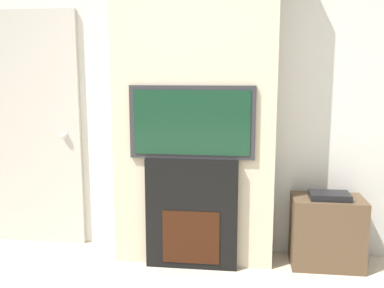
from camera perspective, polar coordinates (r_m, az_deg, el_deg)
The scene contains 6 objects.
wall_back at distance 3.59m, azimuth 0.77°, elevation 6.87°, with size 6.00×0.06×2.70m.
chimney_breast at distance 3.38m, azimuth 0.38°, elevation 6.71°, with size 1.25×0.36×2.70m.
fireplace at distance 3.37m, azimuth -0.00°, elevation -9.22°, with size 0.71×0.15×0.87m.
television at distance 3.21m, azimuth -0.01°, elevation 2.90°, with size 0.95×0.07×0.55m.
media_stand at distance 3.59m, azimuth 17.53°, elevation -10.96°, with size 0.55×0.35×0.60m.
entry_door at distance 3.99m, azimuth -20.44°, elevation 1.76°, with size 0.86×0.09×2.04m.
Camera 1 is at (0.39, -1.53, 1.51)m, focal length 40.00 mm.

